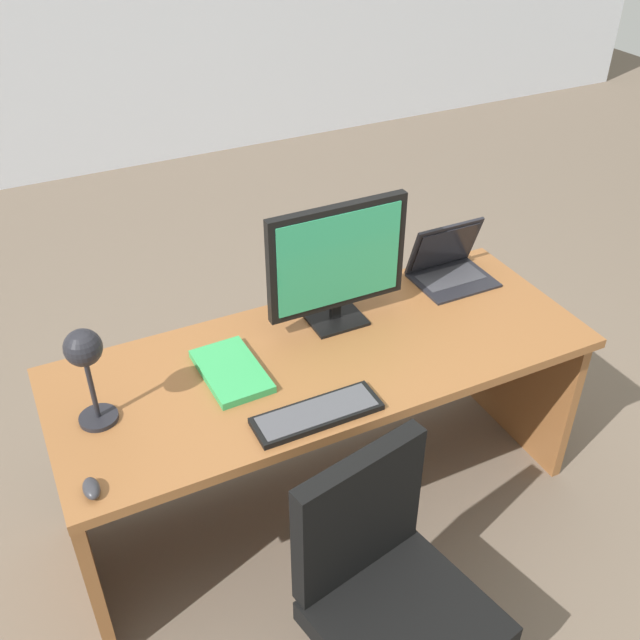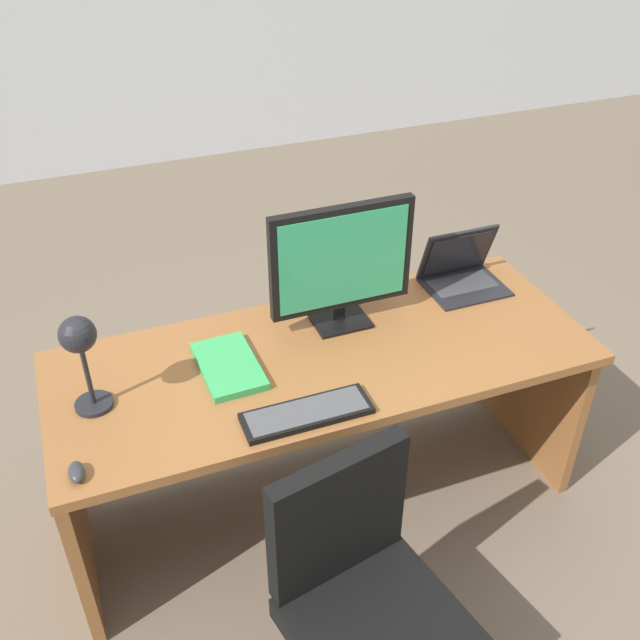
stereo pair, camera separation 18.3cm
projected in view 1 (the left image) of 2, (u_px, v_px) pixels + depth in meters
name	position (u px, v px, depth m)	size (l,w,h in m)	color
ground	(204.00, 309.00, 4.02)	(12.00, 12.00, 0.00)	#6B5B4C
desk	(318.00, 390.00, 2.66)	(1.87, 0.73, 0.73)	brown
monitor	(337.00, 261.00, 2.51)	(0.52, 0.16, 0.47)	black
laptop	(448.00, 261.00, 2.88)	(0.30, 0.25, 0.23)	black
keyboard	(317.00, 414.00, 2.24)	(0.41, 0.13, 0.02)	black
mouse	(91.00, 488.00, 1.98)	(0.05, 0.08, 0.04)	#2D2D33
desk_lamp	(86.00, 359.00, 2.07)	(0.12, 0.14, 0.35)	black
book	(231.00, 371.00, 2.41)	(0.20, 0.32, 0.03)	green
office_chair	(390.00, 614.00, 2.13)	(0.56, 0.57, 0.85)	black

